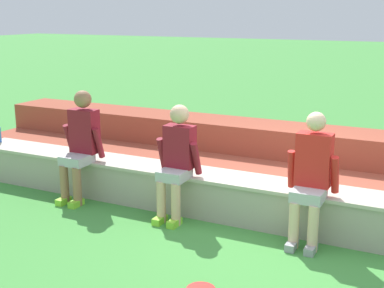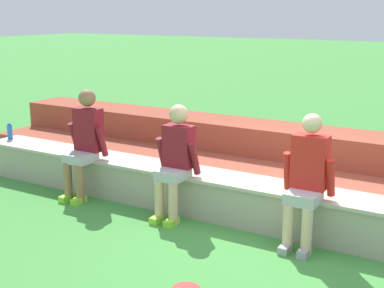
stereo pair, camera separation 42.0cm
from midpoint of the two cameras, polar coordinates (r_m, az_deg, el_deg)
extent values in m
plane|color=#428E3D|center=(6.04, 7.29, -9.75)|extent=(80.00, 80.00, 0.00)
cube|color=#A8A08E|center=(6.17, 8.19, -6.69)|extent=(9.21, 0.53, 0.51)
cube|color=#BCB39F|center=(6.09, 8.26, -4.60)|extent=(9.25, 0.57, 0.04)
cube|color=#A04A35|center=(6.94, 10.37, -4.80)|extent=(10.61, 0.76, 0.42)
cube|color=#9C4531|center=(7.58, 12.08, -1.58)|extent=(10.61, 0.76, 0.84)
cylinder|color=#996B4C|center=(7.11, -15.21, -4.22)|extent=(0.11, 0.11, 0.51)
cylinder|color=#996B4C|center=(6.98, -13.95, -4.49)|extent=(0.11, 0.11, 0.51)
cube|color=#8CD833|center=(7.15, -15.32, -5.94)|extent=(0.10, 0.22, 0.08)
cube|color=#8CD833|center=(7.02, -14.05, -6.23)|extent=(0.10, 0.22, 0.08)
cube|color=#B2B2B7|center=(7.06, -13.96, -1.65)|extent=(0.34, 0.36, 0.12)
cube|color=maroon|center=(7.12, -13.17, 1.36)|extent=(0.37, 0.20, 0.58)
sphere|color=#996B4C|center=(7.04, -13.36, 4.71)|extent=(0.23, 0.23, 0.23)
cylinder|color=maroon|center=(7.28, -14.65, 0.51)|extent=(0.08, 0.21, 0.42)
cylinder|color=maroon|center=(6.98, -11.71, 0.11)|extent=(0.08, 0.20, 0.42)
cylinder|color=#DBAD89|center=(6.28, -5.26, -6.23)|extent=(0.11, 0.11, 0.51)
cylinder|color=#DBAD89|center=(6.19, -3.71, -6.53)|extent=(0.11, 0.11, 0.51)
cube|color=#8CD833|center=(6.33, -5.41, -8.16)|extent=(0.10, 0.22, 0.08)
cube|color=#8CD833|center=(6.23, -3.87, -8.48)|extent=(0.10, 0.22, 0.08)
cube|color=#B2B2B7|center=(6.25, -3.85, -3.31)|extent=(0.32, 0.36, 0.12)
cube|color=maroon|center=(6.28, -3.24, -0.28)|extent=(0.36, 0.20, 0.51)
sphere|color=#DBAD89|center=(6.20, -3.29, 3.19)|extent=(0.23, 0.23, 0.23)
cylinder|color=maroon|center=(6.41, -5.08, -1.08)|extent=(0.08, 0.20, 0.42)
cylinder|color=maroon|center=(6.19, -1.49, -1.58)|extent=(0.08, 0.22, 0.42)
cylinder|color=beige|center=(5.67, 8.80, -8.66)|extent=(0.11, 0.11, 0.51)
cylinder|color=beige|center=(5.62, 10.78, -8.97)|extent=(0.11, 0.11, 0.51)
cube|color=#99999E|center=(5.72, 8.60, -10.77)|extent=(0.10, 0.22, 0.08)
cube|color=#99999E|center=(5.67, 10.57, -11.10)|extent=(0.10, 0.22, 0.08)
cube|color=#B2B2B7|center=(5.66, 10.34, -5.42)|extent=(0.33, 0.34, 0.12)
cube|color=red|center=(5.70, 10.95, -1.68)|extent=(0.37, 0.20, 0.57)
sphere|color=beige|center=(5.61, 11.14, 2.35)|extent=(0.21, 0.21, 0.21)
cylinder|color=red|center=(5.78, 8.61, -2.69)|extent=(0.08, 0.15, 0.43)
cylinder|color=red|center=(5.66, 13.10, -3.27)|extent=(0.08, 0.19, 0.43)
camera|label=1|loc=(0.21, -91.86, -0.47)|focal=49.58mm
camera|label=2|loc=(0.21, 88.14, 0.47)|focal=49.58mm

